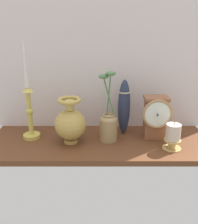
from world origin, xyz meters
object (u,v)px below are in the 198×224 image
at_px(brass_vase_bulbous, 70,123).
at_px(pillar_candle_front, 173,136).
at_px(candlestick_tall_left, 29,106).
at_px(mantel_clock, 156,117).
at_px(brass_vase_jar, 109,124).
at_px(tall_ceramic_vase, 124,107).

bearing_deg(brass_vase_bulbous, pillar_candle_front, -7.85).
bearing_deg(candlestick_tall_left, brass_vase_bulbous, -13.77).
bearing_deg(brass_vase_bulbous, candlestick_tall_left, 166.23).
relative_size(mantel_clock, pillar_candle_front, 1.61).
xyz_separation_m(candlestick_tall_left, brass_vase_bulbous, (0.19, -0.05, -0.06)).
distance_m(brass_vase_jar, tall_ceramic_vase, 0.12).
bearing_deg(candlestick_tall_left, pillar_candle_front, -9.64).
bearing_deg(brass_vase_jar, candlestick_tall_left, 176.09).
distance_m(candlestick_tall_left, brass_vase_bulbous, 0.20).
relative_size(brass_vase_jar, tall_ceramic_vase, 1.21).
height_order(candlestick_tall_left, tall_ceramic_vase, candlestick_tall_left).
relative_size(brass_vase_bulbous, brass_vase_jar, 0.64).
xyz_separation_m(mantel_clock, brass_vase_bulbous, (-0.38, -0.05, -0.01)).
bearing_deg(pillar_candle_front, candlestick_tall_left, 170.36).
bearing_deg(brass_vase_bulbous, mantel_clock, 7.16).
bearing_deg(brass_vase_jar, mantel_clock, 7.05).
distance_m(brass_vase_bulbous, tall_ceramic_vase, 0.27).
bearing_deg(mantel_clock, brass_vase_jar, -172.95).
xyz_separation_m(brass_vase_bulbous, brass_vase_jar, (0.17, 0.02, -0.01)).
distance_m(mantel_clock, candlestick_tall_left, 0.57).
height_order(candlestick_tall_left, pillar_candle_front, candlestick_tall_left).
height_order(mantel_clock, candlestick_tall_left, candlestick_tall_left).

